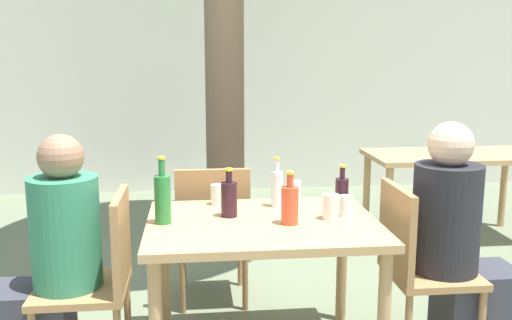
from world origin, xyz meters
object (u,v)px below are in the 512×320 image
(person_seated_0, at_px, (49,269))
(person_seated_1, at_px, (459,249))
(dining_table_front, at_px, (263,239))
(patio_chair_0, at_px, (99,272))
(water_bottle_3, at_px, (277,188))
(green_bottle_1, at_px, (163,198))
(soda_bottle_4, at_px, (290,204))
(patio_chair_1, at_px, (416,260))
(drinking_glass_0, at_px, (217,195))
(drinking_glass_3, at_px, (295,192))
(patio_chair_2, at_px, (213,228))
(wine_bottle_2, at_px, (229,198))
(wine_bottle_0, at_px, (342,193))
(drinking_glass_1, at_px, (346,206))
(dining_table_back, at_px, (452,165))
(drinking_glass_2, at_px, (331,207))

(person_seated_0, xyz_separation_m, person_seated_1, (2.07, 0.00, 0.02))
(dining_table_front, xyz_separation_m, patio_chair_0, (-0.80, 0.00, -0.14))
(person_seated_0, relative_size, water_bottle_3, 4.37)
(patio_chair_0, relative_size, green_bottle_1, 2.68)
(soda_bottle_4, bearing_deg, green_bottle_1, 172.90)
(patio_chair_1, height_order, person_seated_0, person_seated_0)
(person_seated_0, distance_m, drinking_glass_0, 0.93)
(water_bottle_3, xyz_separation_m, drinking_glass_3, (0.11, 0.06, -0.04))
(soda_bottle_4, bearing_deg, drinking_glass_0, 129.93)
(patio_chair_0, height_order, patio_chair_2, same)
(dining_table_front, distance_m, patio_chair_1, 0.81)
(person_seated_1, bearing_deg, patio_chair_1, 90.00)
(water_bottle_3, distance_m, drinking_glass_0, 0.33)
(wine_bottle_2, xyz_separation_m, soda_bottle_4, (0.28, -0.16, 0.00))
(dining_table_front, height_order, drinking_glass_0, drinking_glass_0)
(patio_chair_2, distance_m, wine_bottle_0, 0.91)
(person_seated_1, height_order, drinking_glass_0, person_seated_1)
(person_seated_1, xyz_separation_m, water_bottle_3, (-0.92, 0.26, 0.29))
(wine_bottle_2, distance_m, drinking_glass_1, 0.60)
(patio_chair_1, bearing_deg, drinking_glass_3, 61.41)
(person_seated_1, bearing_deg, drinking_glass_0, 74.90)
(dining_table_front, distance_m, wine_bottle_2, 0.27)
(water_bottle_3, xyz_separation_m, soda_bottle_4, (0.02, -0.32, -0.00))
(patio_chair_1, relative_size, person_seated_1, 0.73)
(dining_table_front, bearing_deg, drinking_glass_3, 55.55)
(dining_table_back, relative_size, drinking_glass_0, 12.41)
(patio_chair_0, height_order, drinking_glass_1, patio_chair_0)
(person_seated_1, distance_m, water_bottle_3, 1.00)
(drinking_glass_0, relative_size, drinking_glass_3, 0.89)
(wine_bottle_2, bearing_deg, drinking_glass_2, -11.58)
(person_seated_0, bearing_deg, dining_table_back, 121.67)
(wine_bottle_0, height_order, drinking_glass_3, wine_bottle_0)
(patio_chair_0, height_order, green_bottle_1, green_bottle_1)
(person_seated_0, height_order, drinking_glass_0, person_seated_0)
(water_bottle_3, xyz_separation_m, drinking_glass_1, (0.33, -0.21, -0.05))
(patio_chair_1, height_order, soda_bottle_4, soda_bottle_4)
(patio_chair_0, bearing_deg, patio_chair_2, 139.18)
(drinking_glass_1, bearing_deg, patio_chair_2, 136.89)
(patio_chair_1, xyz_separation_m, soda_bottle_4, (-0.68, -0.07, 0.34))
(soda_bottle_4, xyz_separation_m, drinking_glass_3, (0.09, 0.38, -0.04))
(patio_chair_0, xyz_separation_m, patio_chair_1, (1.60, 0.00, 0.00))
(dining_table_back, height_order, drinking_glass_1, drinking_glass_1)
(dining_table_back, xyz_separation_m, patio_chair_1, (-1.00, -1.75, -0.14))
(dining_table_front, distance_m, drinking_glass_2, 0.38)
(water_bottle_3, bearing_deg, wine_bottle_2, -148.47)
(person_seated_0, height_order, water_bottle_3, person_seated_0)
(dining_table_front, relative_size, patio_chair_2, 1.29)
(person_seated_1, xyz_separation_m, wine_bottle_2, (-1.19, 0.10, 0.28))
(dining_table_back, xyz_separation_m, green_bottle_1, (-2.28, -1.74, 0.22))
(water_bottle_3, bearing_deg, person_seated_0, -167.23)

